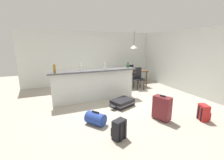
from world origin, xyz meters
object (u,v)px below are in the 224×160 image
bottle_amber (54,68)px  dining_table (134,72)px  bottle_white (81,67)px  dining_chair_near_partition (138,77)px  backpack_black (119,130)px  backpack_red (204,113)px  suitcase_flat_black (122,103)px  pendant_lamp (134,47)px  dining_chair_far_side (129,73)px  bottle_clear (105,66)px  duffel_bag_blue (96,118)px  bottle_green (128,65)px  suitcase_upright_maroon (162,108)px

bottle_amber → dining_table: (3.48, 1.23, -0.56)m
bottle_white → dining_chair_near_partition: bearing=14.4°
backpack_black → backpack_red: 2.37m
dining_table → suitcase_flat_black: dining_table is taller
suitcase_flat_black → backpack_black: bearing=-118.3°
dining_chair_near_partition → bottle_amber: bearing=-167.7°
pendant_lamp → backpack_black: size_ratio=1.92×
dining_chair_far_side → suitcase_flat_black: dining_chair_far_side is taller
bottle_white → bottle_clear: size_ratio=1.18×
suitcase_flat_black → backpack_black: 1.76m
bottle_amber → pendant_lamp: pendant_lamp is taller
bottle_amber → dining_table: 3.73m
bottle_white → suitcase_flat_black: 1.78m
pendant_lamp → duffel_bag_blue: size_ratio=1.43×
dining_chair_far_side → duffel_bag_blue: dining_chair_far_side is taller
dining_chair_near_partition → suitcase_flat_black: (-1.52, -1.55, -0.41)m
bottle_green → dining_table: size_ratio=0.19×
backpack_red → suitcase_upright_maroon: suitcase_upright_maroon is taller
bottle_clear → dining_table: size_ratio=0.19×
bottle_amber → bottle_clear: size_ratio=1.21×
suitcase_flat_black → pendant_lamp: bearing=52.8°
dining_chair_near_partition → duffel_bag_blue: size_ratio=1.65×
bottle_green → bottle_clear: bearing=178.8°
bottle_clear → suitcase_upright_maroon: bottle_clear is taller
bottle_green → bottle_white: bearing=177.8°
bottle_green → suitcase_upright_maroon: 2.19m
suitcase_flat_black → backpack_red: 2.25m
dining_chair_far_side → pendant_lamp: (-0.09, -0.59, 1.30)m
dining_chair_near_partition → suitcase_flat_black: bearing=-134.5°
backpack_black → backpack_red: bearing=-2.3°
backpack_red → dining_table: bearing=89.6°
dining_chair_near_partition → bottle_clear: bearing=-158.1°
suitcase_flat_black → duffel_bag_blue: (-1.11, -0.79, 0.04)m
bottle_white → backpack_red: (2.64, -2.51, -1.01)m
dining_table → dining_chair_far_side: 0.60m
dining_table → bottle_white: bearing=-156.5°
bottle_white → backpack_red: size_ratio=0.60×
suitcase_upright_maroon → backpack_red: bearing=-23.8°
dining_chair_near_partition → suitcase_upright_maroon: (-0.97, -2.75, -0.19)m
bottle_green → pendant_lamp: pendant_lamp is taller
bottle_green → dining_chair_far_side: bearing=60.6°
bottle_amber → bottle_white: bottle_amber is taller
bottle_white → bottle_green: size_ratio=1.22×
dining_chair_near_partition → backpack_red: size_ratio=2.21×
dining_table → backpack_black: 4.33m
bottle_white → dining_table: (2.67, 1.16, -0.56)m
dining_table → dining_chair_far_side: size_ratio=1.18×
pendant_lamp → bottle_amber: bearing=-160.4°
backpack_red → suitcase_upright_maroon: 1.09m
dining_table → duffel_bag_blue: (-2.68, -2.82, -0.50)m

